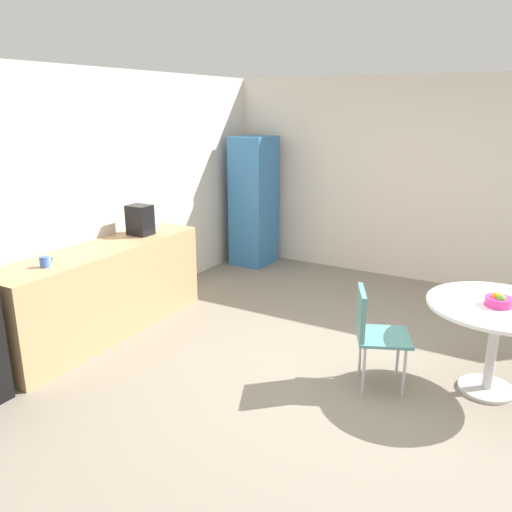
{
  "coord_description": "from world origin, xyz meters",
  "views": [
    {
      "loc": [
        -3.71,
        -1.07,
        2.24
      ],
      "look_at": [
        0.06,
        1.09,
        0.95
      ],
      "focal_mm": 35.89,
      "sensor_mm": 36.0,
      "label": 1
    }
  ],
  "objects_px": {
    "round_table": "(496,321)",
    "chair_teal": "(372,326)",
    "locker_cabinet": "(254,201)",
    "mug_white": "(155,225)",
    "mug_green": "(45,262)",
    "coffee_maker": "(140,220)",
    "fruit_bowl": "(499,301)"
  },
  "relations": [
    {
      "from": "mug_green",
      "to": "mug_white",
      "type": "bearing_deg",
      "value": 3.32
    },
    {
      "from": "mug_white",
      "to": "mug_green",
      "type": "bearing_deg",
      "value": -176.68
    },
    {
      "from": "round_table",
      "to": "chair_teal",
      "type": "relative_size",
      "value": 1.29
    },
    {
      "from": "locker_cabinet",
      "to": "mug_white",
      "type": "height_order",
      "value": "locker_cabinet"
    },
    {
      "from": "fruit_bowl",
      "to": "round_table",
      "type": "bearing_deg",
      "value": -2.45
    },
    {
      "from": "locker_cabinet",
      "to": "coffee_maker",
      "type": "height_order",
      "value": "locker_cabinet"
    },
    {
      "from": "mug_green",
      "to": "coffee_maker",
      "type": "bearing_deg",
      "value": 3.14
    },
    {
      "from": "round_table",
      "to": "locker_cabinet",
      "type": "bearing_deg",
      "value": 58.15
    },
    {
      "from": "locker_cabinet",
      "to": "round_table",
      "type": "height_order",
      "value": "locker_cabinet"
    },
    {
      "from": "locker_cabinet",
      "to": "mug_green",
      "type": "distance_m",
      "value": 3.53
    },
    {
      "from": "chair_teal",
      "to": "fruit_bowl",
      "type": "height_order",
      "value": "fruit_bowl"
    },
    {
      "from": "mug_green",
      "to": "chair_teal",
      "type": "bearing_deg",
      "value": -68.32
    },
    {
      "from": "round_table",
      "to": "fruit_bowl",
      "type": "relative_size",
      "value": 5.28
    },
    {
      "from": "locker_cabinet",
      "to": "mug_white",
      "type": "bearing_deg",
      "value": 176.62
    },
    {
      "from": "locker_cabinet",
      "to": "mug_green",
      "type": "xyz_separation_m",
      "value": [
        -3.53,
        0.03,
        0.04
      ]
    },
    {
      "from": "round_table",
      "to": "fruit_bowl",
      "type": "xyz_separation_m",
      "value": [
        -0.04,
        0.0,
        0.19
      ]
    },
    {
      "from": "locker_cabinet",
      "to": "fruit_bowl",
      "type": "bearing_deg",
      "value": -122.4
    },
    {
      "from": "locker_cabinet",
      "to": "coffee_maker",
      "type": "xyz_separation_m",
      "value": [
        -2.25,
        0.1,
        0.15
      ]
    },
    {
      "from": "fruit_bowl",
      "to": "mug_white",
      "type": "distance_m",
      "value": 3.54
    },
    {
      "from": "mug_white",
      "to": "round_table",
      "type": "bearing_deg",
      "value": -91.94
    },
    {
      "from": "fruit_bowl",
      "to": "mug_white",
      "type": "relative_size",
      "value": 1.57
    },
    {
      "from": "mug_green",
      "to": "coffee_maker",
      "type": "xyz_separation_m",
      "value": [
        1.28,
        0.07,
        0.11
      ]
    },
    {
      "from": "chair_teal",
      "to": "coffee_maker",
      "type": "xyz_separation_m",
      "value": [
        0.25,
        2.65,
        0.54
      ]
    },
    {
      "from": "coffee_maker",
      "to": "locker_cabinet",
      "type": "bearing_deg",
      "value": -2.54
    },
    {
      "from": "coffee_maker",
      "to": "round_table",
      "type": "bearing_deg",
      "value": -87.92
    },
    {
      "from": "chair_teal",
      "to": "coffee_maker",
      "type": "bearing_deg",
      "value": 84.5
    },
    {
      "from": "fruit_bowl",
      "to": "coffee_maker",
      "type": "height_order",
      "value": "coffee_maker"
    },
    {
      "from": "locker_cabinet",
      "to": "mug_white",
      "type": "xyz_separation_m",
      "value": [
        -2.0,
        0.12,
        0.04
      ]
    },
    {
      "from": "round_table",
      "to": "mug_green",
      "type": "distance_m",
      "value": 3.74
    },
    {
      "from": "mug_white",
      "to": "coffee_maker",
      "type": "distance_m",
      "value": 0.27
    },
    {
      "from": "round_table",
      "to": "coffee_maker",
      "type": "distance_m",
      "value": 3.55
    },
    {
      "from": "chair_teal",
      "to": "mug_green",
      "type": "distance_m",
      "value": 2.81
    }
  ]
}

